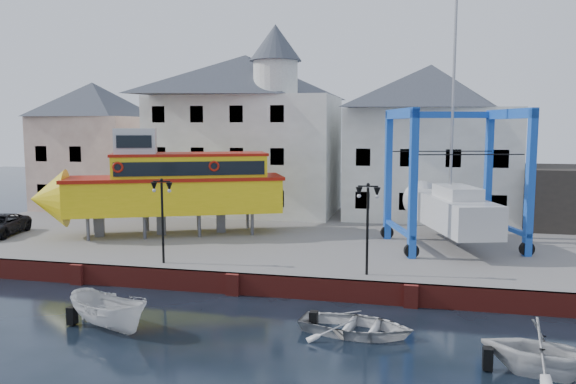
# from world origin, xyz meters

# --- Properties ---
(ground) EXTENTS (140.00, 140.00, 0.00)m
(ground) POSITION_xyz_m (0.00, 0.00, 0.00)
(ground) COLOR black
(ground) RESTS_ON ground
(hardstanding) EXTENTS (44.00, 22.00, 1.00)m
(hardstanding) POSITION_xyz_m (0.00, 11.00, 0.50)
(hardstanding) COLOR slate
(hardstanding) RESTS_ON ground
(quay_wall) EXTENTS (44.00, 0.47, 1.00)m
(quay_wall) POSITION_xyz_m (-0.00, 0.10, 0.50)
(quay_wall) COLOR maroon
(quay_wall) RESTS_ON ground
(building_pink) EXTENTS (8.00, 7.00, 10.30)m
(building_pink) POSITION_xyz_m (-18.00, 18.00, 6.15)
(building_pink) COLOR tan
(building_pink) RESTS_ON hardstanding
(building_white_main) EXTENTS (14.00, 8.30, 14.00)m
(building_white_main) POSITION_xyz_m (-4.87, 18.39, 7.34)
(building_white_main) COLOR silver
(building_white_main) RESTS_ON hardstanding
(building_white_right) EXTENTS (12.00, 8.00, 11.20)m
(building_white_right) POSITION_xyz_m (9.00, 19.00, 6.60)
(building_white_right) COLOR silver
(building_white_right) RESTS_ON hardstanding
(lamp_post_left) EXTENTS (1.12, 0.32, 4.20)m
(lamp_post_left) POSITION_xyz_m (-4.00, 1.20, 4.17)
(lamp_post_left) COLOR black
(lamp_post_left) RESTS_ON hardstanding
(lamp_post_right) EXTENTS (1.12, 0.32, 4.20)m
(lamp_post_right) POSITION_xyz_m (6.00, 1.20, 4.17)
(lamp_post_right) COLOR black
(lamp_post_right) RESTS_ON hardstanding
(tour_boat) EXTENTS (15.33, 9.29, 6.60)m
(tour_boat) POSITION_xyz_m (-7.32, 8.03, 4.11)
(tour_boat) COLOR #59595E
(tour_boat) RESTS_ON hardstanding
(travel_lift) EXTENTS (8.14, 10.06, 14.74)m
(travel_lift) POSITION_xyz_m (9.88, 9.10, 3.45)
(travel_lift) COLOR blue
(travel_lift) RESTS_ON hardstanding
(motorboat_a) EXTENTS (4.34, 3.00, 1.57)m
(motorboat_a) POSITION_xyz_m (-3.23, -5.22, 0.00)
(motorboat_a) COLOR silver
(motorboat_a) RESTS_ON ground
(motorboat_b) EXTENTS (4.64, 3.61, 0.88)m
(motorboat_b) POSITION_xyz_m (6.03, -3.67, 0.00)
(motorboat_b) COLOR silver
(motorboat_b) RESTS_ON ground
(motorboat_c) EXTENTS (4.24, 3.86, 1.92)m
(motorboat_c) POSITION_xyz_m (12.03, -5.91, 0.00)
(motorboat_c) COLOR silver
(motorboat_c) RESTS_ON ground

